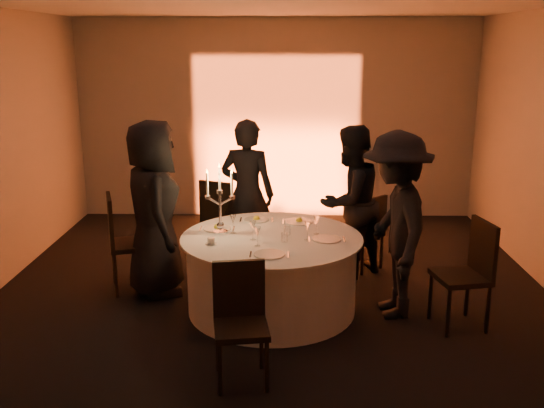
{
  "coord_description": "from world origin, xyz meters",
  "views": [
    {
      "loc": [
        0.12,
        -5.69,
        2.61
      ],
      "look_at": [
        0.0,
        0.2,
        1.05
      ],
      "focal_mm": 40.0,
      "sensor_mm": 36.0,
      "label": 1
    }
  ],
  "objects_px": {
    "guest_back_left": "(247,194)",
    "coffee_cup": "(211,241)",
    "chair_back_left": "(220,214)",
    "chair_back_right": "(367,229)",
    "chair_front": "(240,315)",
    "guest_back_right": "(350,202)",
    "banquet_table": "(272,273)",
    "candelabra": "(220,209)",
    "guest_right": "(395,225)",
    "chair_left": "(123,237)",
    "chair_right": "(470,268)",
    "guest_left": "(154,209)"
  },
  "relations": [
    {
      "from": "guest_back_left",
      "to": "coffee_cup",
      "type": "bearing_deg",
      "value": 94.23
    },
    {
      "from": "chair_back_left",
      "to": "chair_back_right",
      "type": "xyz_separation_m",
      "value": [
        1.77,
        -0.42,
        -0.05
      ]
    },
    {
      "from": "chair_front",
      "to": "guest_back_right",
      "type": "relative_size",
      "value": 0.55
    },
    {
      "from": "banquet_table",
      "to": "candelabra",
      "type": "xyz_separation_m",
      "value": [
        -0.52,
        0.11,
        0.63
      ]
    },
    {
      "from": "guest_right",
      "to": "guest_back_right",
      "type": "bearing_deg",
      "value": -165.76
    },
    {
      "from": "chair_back_left",
      "to": "chair_left",
      "type": "bearing_deg",
      "value": 70.61
    },
    {
      "from": "guest_back_left",
      "to": "chair_right",
      "type": "bearing_deg",
      "value": 157.69
    },
    {
      "from": "guest_right",
      "to": "chair_left",
      "type": "bearing_deg",
      "value": -104.51
    },
    {
      "from": "chair_back_right",
      "to": "coffee_cup",
      "type": "height_order",
      "value": "chair_back_right"
    },
    {
      "from": "chair_back_left",
      "to": "guest_left",
      "type": "relative_size",
      "value": 0.53
    },
    {
      "from": "guest_left",
      "to": "coffee_cup",
      "type": "relative_size",
      "value": 17.0
    },
    {
      "from": "chair_back_right",
      "to": "guest_back_right",
      "type": "distance_m",
      "value": 0.46
    },
    {
      "from": "guest_left",
      "to": "guest_back_left",
      "type": "height_order",
      "value": "guest_left"
    },
    {
      "from": "guest_back_right",
      "to": "guest_right",
      "type": "height_order",
      "value": "guest_right"
    },
    {
      "from": "chair_left",
      "to": "chair_front",
      "type": "bearing_deg",
      "value": -160.28
    },
    {
      "from": "coffee_cup",
      "to": "chair_right",
      "type": "bearing_deg",
      "value": -2.28
    },
    {
      "from": "guest_left",
      "to": "guest_back_right",
      "type": "bearing_deg",
      "value": -93.68
    },
    {
      "from": "chair_back_left",
      "to": "guest_back_right",
      "type": "relative_size",
      "value": 0.57
    },
    {
      "from": "chair_left",
      "to": "chair_right",
      "type": "height_order",
      "value": "chair_left"
    },
    {
      "from": "chair_back_left",
      "to": "guest_back_right",
      "type": "bearing_deg",
      "value": -179.51
    },
    {
      "from": "guest_left",
      "to": "candelabra",
      "type": "height_order",
      "value": "guest_left"
    },
    {
      "from": "chair_left",
      "to": "guest_right",
      "type": "height_order",
      "value": "guest_right"
    },
    {
      "from": "guest_back_left",
      "to": "candelabra",
      "type": "relative_size",
      "value": 2.49
    },
    {
      "from": "banquet_table",
      "to": "chair_left",
      "type": "xyz_separation_m",
      "value": [
        -1.61,
        0.47,
        0.22
      ]
    },
    {
      "from": "guest_back_right",
      "to": "candelabra",
      "type": "xyz_separation_m",
      "value": [
        -1.38,
        -0.86,
        0.14
      ]
    },
    {
      "from": "guest_right",
      "to": "guest_left",
      "type": "bearing_deg",
      "value": -104.73
    },
    {
      "from": "chair_left",
      "to": "coffee_cup",
      "type": "height_order",
      "value": "chair_left"
    },
    {
      "from": "guest_left",
      "to": "guest_back_left",
      "type": "xyz_separation_m",
      "value": [
        0.94,
        0.84,
        -0.04
      ]
    },
    {
      "from": "banquet_table",
      "to": "coffee_cup",
      "type": "relative_size",
      "value": 16.36
    },
    {
      "from": "chair_back_right",
      "to": "guest_back_left",
      "type": "bearing_deg",
      "value": -46.47
    },
    {
      "from": "candelabra",
      "to": "chair_front",
      "type": "bearing_deg",
      "value": -78.22
    },
    {
      "from": "chair_back_left",
      "to": "guest_right",
      "type": "height_order",
      "value": "guest_right"
    },
    {
      "from": "guest_back_left",
      "to": "guest_back_right",
      "type": "xyz_separation_m",
      "value": [
        1.18,
        -0.29,
        -0.02
      ]
    },
    {
      "from": "guest_back_right",
      "to": "candelabra",
      "type": "distance_m",
      "value": 1.63
    },
    {
      "from": "chair_left",
      "to": "guest_left",
      "type": "distance_m",
      "value": 0.49
    },
    {
      "from": "chair_left",
      "to": "candelabra",
      "type": "bearing_deg",
      "value": -126.78
    },
    {
      "from": "candelabra",
      "to": "guest_right",
      "type": "bearing_deg",
      "value": -6.04
    },
    {
      "from": "chair_right",
      "to": "guest_right",
      "type": "xyz_separation_m",
      "value": [
        -0.66,
        0.27,
        0.33
      ]
    },
    {
      "from": "banquet_table",
      "to": "chair_back_right",
      "type": "xyz_separation_m",
      "value": [
        1.1,
        1.13,
        0.13
      ]
    },
    {
      "from": "banquet_table",
      "to": "guest_back_right",
      "type": "height_order",
      "value": "guest_back_right"
    },
    {
      "from": "chair_left",
      "to": "guest_back_right",
      "type": "bearing_deg",
      "value": -96.99
    },
    {
      "from": "candelabra",
      "to": "chair_left",
      "type": "bearing_deg",
      "value": 161.48
    },
    {
      "from": "chair_back_right",
      "to": "chair_right",
      "type": "relative_size",
      "value": 0.88
    },
    {
      "from": "chair_back_right",
      "to": "coffee_cup",
      "type": "distance_m",
      "value": 2.18
    },
    {
      "from": "candelabra",
      "to": "banquet_table",
      "type": "bearing_deg",
      "value": -11.89
    },
    {
      "from": "chair_left",
      "to": "guest_right",
      "type": "relative_size",
      "value": 0.58
    },
    {
      "from": "chair_back_right",
      "to": "guest_back_right",
      "type": "height_order",
      "value": "guest_back_right"
    },
    {
      "from": "chair_back_right",
      "to": "chair_front",
      "type": "relative_size",
      "value": 0.95
    },
    {
      "from": "banquet_table",
      "to": "chair_back_right",
      "type": "height_order",
      "value": "chair_back_right"
    },
    {
      "from": "chair_right",
      "to": "guest_left",
      "type": "height_order",
      "value": "guest_left"
    }
  ]
}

